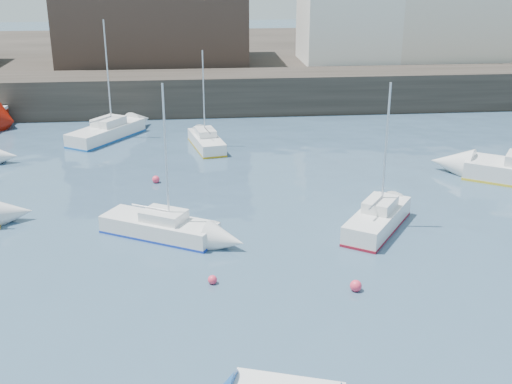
{
  "coord_description": "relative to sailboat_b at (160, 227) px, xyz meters",
  "views": [
    {
      "loc": [
        -2.71,
        -15.67,
        11.85
      ],
      "look_at": [
        0.0,
        12.0,
        1.5
      ],
      "focal_mm": 45.0,
      "sensor_mm": 36.0,
      "label": 1
    }
  ],
  "objects": [
    {
      "name": "bldg_east_d",
      "position": [
        15.42,
        30.66,
        6.91
      ],
      "size": [
        11.14,
        11.14,
        8.95
      ],
      "color": "white",
      "rests_on": "land_strip"
    },
    {
      "name": "sailboat_b",
      "position": [
        0.0,
        0.0,
        0.0
      ],
      "size": [
        5.51,
        4.15,
        6.91
      ],
      "color": "white",
      "rests_on": "ground"
    },
    {
      "name": "sailboat_f",
      "position": [
        2.41,
        13.74,
        -0.01
      ],
      "size": [
        2.45,
        4.98,
        6.2
      ],
      "color": "white",
      "rests_on": "ground"
    },
    {
      "name": "quay_wall",
      "position": [
        4.42,
        24.16,
        1.05
      ],
      "size": [
        90.0,
        5.0,
        3.0
      ],
      "primitive_type": "cube",
      "color": "#28231E",
      "rests_on": "ground"
    },
    {
      "name": "water",
      "position": [
        4.42,
        -10.84,
        -0.45
      ],
      "size": [
        220.0,
        220.0,
        0.0
      ],
      "primitive_type": "plane",
      "color": "#2D4760",
      "rests_on": "ground"
    },
    {
      "name": "sailboat_c",
      "position": [
        9.85,
        -0.25,
        0.06
      ],
      "size": [
        4.21,
        5.1,
        6.68
      ],
      "color": "white",
      "rests_on": "ground"
    },
    {
      "name": "buoy_far",
      "position": [
        -0.54,
        7.2,
        -0.45
      ],
      "size": [
        0.42,
        0.42,
        0.42
      ],
      "primitive_type": "sphere",
      "color": "#FB3858",
      "rests_on": "ground"
    },
    {
      "name": "land_strip",
      "position": [
        4.42,
        42.16,
        0.95
      ],
      "size": [
        90.0,
        32.0,
        2.8
      ],
      "primitive_type": "cube",
      "color": "#28231E",
      "rests_on": "ground"
    },
    {
      "name": "sailboat_h",
      "position": [
        -4.28,
        16.5,
        0.06
      ],
      "size": [
        5.02,
        6.18,
        7.87
      ],
      "color": "white",
      "rests_on": "ground"
    },
    {
      "name": "buoy_near",
      "position": [
        2.17,
        -4.66,
        -0.45
      ],
      "size": [
        0.35,
        0.35,
        0.35
      ],
      "primitive_type": "sphere",
      "color": "#FB3858",
      "rests_on": "ground"
    },
    {
      "name": "warehouse",
      "position": [
        -1.58,
        32.16,
        6.17
      ],
      "size": [
        16.4,
        10.4,
        7.6
      ],
      "color": "#3D2D26",
      "rests_on": "land_strip"
    },
    {
      "name": "buoy_mid",
      "position": [
        7.49,
        -5.74,
        -0.45
      ],
      "size": [
        0.45,
        0.45,
        0.45
      ],
      "primitive_type": "sphere",
      "color": "#FB3858",
      "rests_on": "ground"
    }
  ]
}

